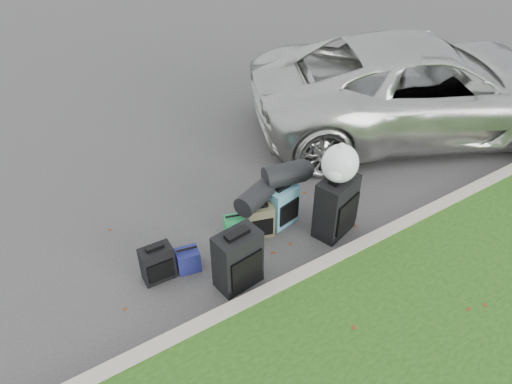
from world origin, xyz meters
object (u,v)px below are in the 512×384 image
suitcase_olive (260,221)px  tote_green (234,226)px  suitcase_small_black (157,263)px  suitcase_large_black_left (238,260)px  tote_navy (188,260)px  suv (423,86)px  suitcase_teal (282,206)px  suitcase_large_black_right (336,206)px

suitcase_olive → tote_green: size_ratio=1.64×
suitcase_small_black → tote_green: (1.18, 0.17, -0.10)m
suitcase_large_black_left → tote_navy: bearing=120.8°
suitcase_olive → suv: bearing=30.7°
suv → suitcase_teal: suv is taller
suitcase_large_black_right → suitcase_olive: bearing=133.9°
suitcase_teal → tote_navy: (-1.49, -0.10, -0.15)m
suitcase_large_black_left → tote_green: bearing=55.8°
suitcase_small_black → suitcase_large_black_right: (2.35, -0.48, 0.19)m
suv → suitcase_large_black_left: 4.83m
suitcase_small_black → suitcase_olive: size_ratio=1.02×
suitcase_small_black → suitcase_teal: suitcase_teal is taller
suitcase_olive → suitcase_teal: (0.38, 0.04, 0.06)m
suitcase_large_black_left → tote_green: size_ratio=2.67×
tote_navy → suv: bearing=22.9°
suitcase_olive → tote_navy: bearing=-159.3°
suitcase_large_black_right → suitcase_large_black_left: bearing=166.5°
tote_green → suitcase_large_black_left: bearing=-99.7°
suitcase_olive → tote_green: bearing=167.3°
suv → suitcase_small_black: size_ratio=12.03×
suitcase_large_black_left → suitcase_olive: suitcase_large_black_left is taller
tote_navy → suitcase_large_black_left: bearing=-40.2°
suv → tote_navy: bearing=125.2°
tote_green → suitcase_teal: bearing=6.5°
suitcase_large_black_right → tote_navy: size_ratio=2.86×
suitcase_large_black_left → suitcase_olive: 0.92m
suitcase_small_black → suitcase_olive: (1.48, -0.00, -0.00)m
suitcase_large_black_right → tote_green: 1.38m
suitcase_large_black_right → suitcase_small_black: bearing=151.0°
suv → suitcase_large_black_left: bearing=132.3°
suitcase_large_black_left → tote_navy: suitcase_large_black_left is taller
suv → suitcase_teal: size_ratio=9.79×
suv → suitcase_large_black_left: suv is taller
suv → tote_green: size_ratio=20.07×
suitcase_teal → suitcase_olive: bearing=175.4°
suitcase_olive → tote_navy: (-1.11, -0.06, -0.09)m
suitcase_large_black_left → suitcase_teal: suitcase_large_black_left is taller
suitcase_large_black_left → suitcase_olive: (0.70, 0.59, -0.15)m
suitcase_large_black_left → suitcase_olive: size_ratio=1.63×
tote_navy → suitcase_olive: bearing=15.1°
suv → tote_navy: size_ratio=19.40×
tote_navy → tote_green: bearing=28.3°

